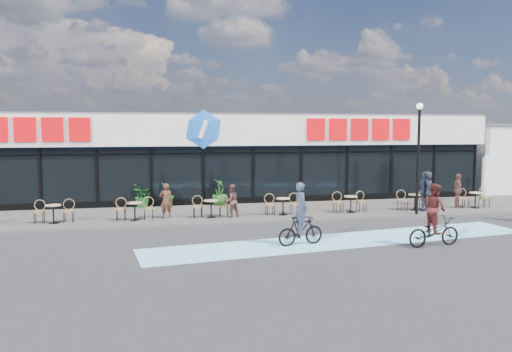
{
  "coord_description": "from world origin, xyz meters",
  "views": [
    {
      "loc": [
        -2.43,
        -17.39,
        3.84
      ],
      "look_at": [
        1.92,
        3.5,
        1.8
      ],
      "focal_mm": 35.0,
      "sensor_mm": 36.0,
      "label": 1
    }
  ],
  "objects_px": {
    "pedestrian_c": "(428,188)",
    "pedestrian_a": "(424,191)",
    "lamp_post": "(418,148)",
    "potted_plant_mid": "(167,195)",
    "patron_right": "(231,201)",
    "pedestrian_b": "(458,190)",
    "potted_plant_left": "(143,195)",
    "patron_left": "(166,201)",
    "potted_plant_right": "(219,192)",
    "cyclist_a": "(434,222)"
  },
  "relations": [
    {
      "from": "pedestrian_b",
      "to": "lamp_post",
      "type": "bearing_deg",
      "value": 132.67
    },
    {
      "from": "lamp_post",
      "to": "potted_plant_mid",
      "type": "relative_size",
      "value": 4.04
    },
    {
      "from": "potted_plant_mid",
      "to": "pedestrian_b",
      "type": "distance_m",
      "value": 13.83
    },
    {
      "from": "potted_plant_right",
      "to": "patron_left",
      "type": "distance_m",
      "value": 4.03
    },
    {
      "from": "potted_plant_right",
      "to": "pedestrian_c",
      "type": "bearing_deg",
      "value": -11.37
    },
    {
      "from": "potted_plant_left",
      "to": "potted_plant_right",
      "type": "xyz_separation_m",
      "value": [
        3.65,
        -0.12,
        0.07
      ]
    },
    {
      "from": "potted_plant_right",
      "to": "potted_plant_mid",
      "type": "bearing_deg",
      "value": -178.45
    },
    {
      "from": "potted_plant_left",
      "to": "potted_plant_mid",
      "type": "relative_size",
      "value": 0.95
    },
    {
      "from": "potted_plant_left",
      "to": "pedestrian_c",
      "type": "height_order",
      "value": "pedestrian_c"
    },
    {
      "from": "potted_plant_right",
      "to": "pedestrian_a",
      "type": "height_order",
      "value": "pedestrian_a"
    },
    {
      "from": "pedestrian_a",
      "to": "potted_plant_left",
      "type": "bearing_deg",
      "value": -111.58
    },
    {
      "from": "lamp_post",
      "to": "pedestrian_c",
      "type": "distance_m",
      "value": 3.63
    },
    {
      "from": "lamp_post",
      "to": "potted_plant_right",
      "type": "bearing_deg",
      "value": 151.94
    },
    {
      "from": "potted_plant_right",
      "to": "pedestrian_a",
      "type": "relative_size",
      "value": 0.72
    },
    {
      "from": "patron_right",
      "to": "pedestrian_c",
      "type": "distance_m",
      "value": 10.04
    },
    {
      "from": "potted_plant_right",
      "to": "pedestrian_c",
      "type": "relative_size",
      "value": 0.77
    },
    {
      "from": "potted_plant_right",
      "to": "cyclist_a",
      "type": "height_order",
      "value": "cyclist_a"
    },
    {
      "from": "potted_plant_left",
      "to": "pedestrian_c",
      "type": "relative_size",
      "value": 0.69
    },
    {
      "from": "lamp_post",
      "to": "patron_left",
      "type": "height_order",
      "value": "lamp_post"
    },
    {
      "from": "potted_plant_mid",
      "to": "patron_right",
      "type": "relative_size",
      "value": 0.85
    },
    {
      "from": "lamp_post",
      "to": "pedestrian_a",
      "type": "distance_m",
      "value": 2.3
    },
    {
      "from": "pedestrian_b",
      "to": "potted_plant_mid",
      "type": "bearing_deg",
      "value": 95.65
    },
    {
      "from": "potted_plant_left",
      "to": "pedestrian_c",
      "type": "xyz_separation_m",
      "value": [
        13.65,
        -2.13,
        0.26
      ]
    },
    {
      "from": "pedestrian_b",
      "to": "pedestrian_c",
      "type": "distance_m",
      "value": 1.4
    },
    {
      "from": "lamp_post",
      "to": "pedestrian_c",
      "type": "height_order",
      "value": "lamp_post"
    },
    {
      "from": "pedestrian_b",
      "to": "pedestrian_c",
      "type": "bearing_deg",
      "value": 63.64
    },
    {
      "from": "pedestrian_c",
      "to": "pedestrian_a",
      "type": "bearing_deg",
      "value": 26.05
    },
    {
      "from": "potted_plant_left",
      "to": "pedestrian_b",
      "type": "height_order",
      "value": "pedestrian_b"
    },
    {
      "from": "lamp_post",
      "to": "potted_plant_mid",
      "type": "height_order",
      "value": "lamp_post"
    },
    {
      "from": "patron_left",
      "to": "potted_plant_right",
      "type": "bearing_deg",
      "value": -130.07
    },
    {
      "from": "lamp_post",
      "to": "potted_plant_right",
      "type": "xyz_separation_m",
      "value": [
        -8.12,
        4.33,
        -2.26
      ]
    },
    {
      "from": "lamp_post",
      "to": "patron_right",
      "type": "xyz_separation_m",
      "value": [
        -8.06,
        0.93,
        -2.19
      ]
    },
    {
      "from": "potted_plant_left",
      "to": "patron_left",
      "type": "xyz_separation_m",
      "value": [
        1.0,
        -3.15,
        0.17
      ]
    },
    {
      "from": "lamp_post",
      "to": "patron_right",
      "type": "height_order",
      "value": "lamp_post"
    },
    {
      "from": "patron_left",
      "to": "pedestrian_b",
      "type": "xyz_separation_m",
      "value": [
        13.65,
        0.04,
        0.08
      ]
    },
    {
      "from": "potted_plant_left",
      "to": "pedestrian_b",
      "type": "xyz_separation_m",
      "value": [
        14.66,
        -3.11,
        0.24
      ]
    },
    {
      "from": "potted_plant_left",
      "to": "pedestrian_a",
      "type": "distance_m",
      "value": 13.09
    },
    {
      "from": "potted_plant_mid",
      "to": "pedestrian_c",
      "type": "height_order",
      "value": "pedestrian_c"
    },
    {
      "from": "pedestrian_b",
      "to": "pedestrian_c",
      "type": "relative_size",
      "value": 0.98
    },
    {
      "from": "patron_left",
      "to": "lamp_post",
      "type": "bearing_deg",
      "value": 174.19
    },
    {
      "from": "potted_plant_mid",
      "to": "pedestrian_b",
      "type": "height_order",
      "value": "pedestrian_b"
    },
    {
      "from": "potted_plant_mid",
      "to": "lamp_post",
      "type": "bearing_deg",
      "value": -21.83
    },
    {
      "from": "pedestrian_c",
      "to": "lamp_post",
      "type": "bearing_deg",
      "value": 22.32
    },
    {
      "from": "potted_plant_right",
      "to": "pedestrian_a",
      "type": "xyz_separation_m",
      "value": [
        8.91,
        -3.54,
        0.25
      ]
    },
    {
      "from": "lamp_post",
      "to": "potted_plant_mid",
      "type": "xyz_separation_m",
      "value": [
        -10.63,
        4.26,
        -2.3
      ]
    },
    {
      "from": "potted_plant_right",
      "to": "pedestrian_a",
      "type": "bearing_deg",
      "value": -21.67
    },
    {
      "from": "potted_plant_mid",
      "to": "patron_left",
      "type": "distance_m",
      "value": 2.97
    },
    {
      "from": "patron_right",
      "to": "pedestrian_b",
      "type": "bearing_deg",
      "value": 161.43
    },
    {
      "from": "patron_right",
      "to": "patron_left",
      "type": "bearing_deg",
      "value": -28.3
    },
    {
      "from": "lamp_post",
      "to": "pedestrian_c",
      "type": "bearing_deg",
      "value": 50.91
    }
  ]
}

